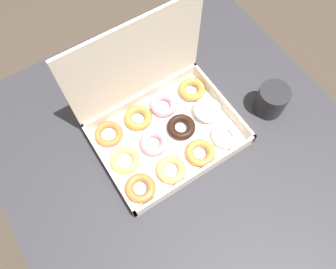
# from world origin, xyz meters

# --- Properties ---
(ground_plane) EXTENTS (8.00, 8.00, 0.00)m
(ground_plane) POSITION_xyz_m (0.00, 0.00, 0.00)
(ground_plane) COLOR #42382D
(dining_table) EXTENTS (0.98, 1.01, 0.70)m
(dining_table) POSITION_xyz_m (0.00, 0.00, 0.61)
(dining_table) COLOR #2D2D33
(dining_table) RESTS_ON ground_plane
(donut_box) EXTENTS (0.40, 0.31, 0.33)m
(donut_box) POSITION_xyz_m (-0.00, 0.08, 0.76)
(donut_box) COLOR white
(donut_box) RESTS_ON dining_table
(coffee_mug) EXTENTS (0.09, 0.09, 0.09)m
(coffee_mug) POSITION_xyz_m (0.30, -0.04, 0.75)
(coffee_mug) COLOR #232328
(coffee_mug) RESTS_ON dining_table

